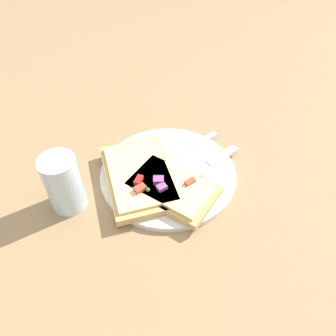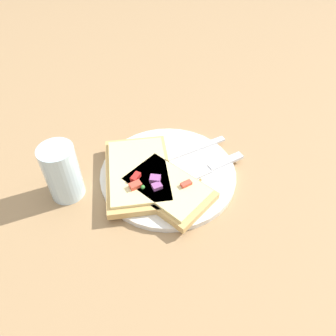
{
  "view_description": "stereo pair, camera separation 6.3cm",
  "coord_description": "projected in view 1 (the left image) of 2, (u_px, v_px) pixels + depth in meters",
  "views": [
    {
      "loc": [
        0.29,
        0.34,
        0.48
      ],
      "look_at": [
        0.0,
        0.0,
        0.02
      ],
      "focal_mm": 35.0,
      "sensor_mm": 36.0,
      "label": 1
    },
    {
      "loc": [
        0.23,
        0.37,
        0.48
      ],
      "look_at": [
        0.0,
        0.0,
        0.02
      ],
      "focal_mm": 35.0,
      "sensor_mm": 36.0,
      "label": 2
    }
  ],
  "objects": [
    {
      "name": "crumb_scatter",
      "position": [
        147.0,
        165.0,
        0.65
      ],
      "size": [
        0.1,
        0.11,
        0.01
      ],
      "color": "tan",
      "rests_on": "plate"
    },
    {
      "name": "pizza_slice_corner",
      "position": [
        171.0,
        188.0,
        0.6
      ],
      "size": [
        0.14,
        0.19,
        0.03
      ],
      "rotation": [
        0.0,
        0.0,
        1.86
      ],
      "color": "tan",
      "rests_on": "plate"
    },
    {
      "name": "drinking_glass",
      "position": [
        63.0,
        184.0,
        0.56
      ],
      "size": [
        0.06,
        0.06,
        0.11
      ],
      "color": "silver",
      "rests_on": "ground"
    },
    {
      "name": "ground_plane",
      "position": [
        168.0,
        176.0,
        0.65
      ],
      "size": [
        4.0,
        4.0,
        0.0
      ],
      "primitive_type": "plane",
      "color": "#9E7A51"
    },
    {
      "name": "knife",
      "position": [
        205.0,
        166.0,
        0.65
      ],
      "size": [
        0.21,
        0.03,
        0.01
      ],
      "rotation": [
        0.0,
        0.0,
        6.24
      ],
      "color": "silver",
      "rests_on": "plate"
    },
    {
      "name": "plate",
      "position": [
        168.0,
        174.0,
        0.65
      ],
      "size": [
        0.27,
        0.27,
        0.01
      ],
      "color": "silver",
      "rests_on": "ground"
    },
    {
      "name": "pizza_slice_main",
      "position": [
        139.0,
        176.0,
        0.62
      ],
      "size": [
        0.19,
        0.22,
        0.03
      ],
      "rotation": [
        0.0,
        0.0,
        4.3
      ],
      "color": "tan",
      "rests_on": "plate"
    },
    {
      "name": "fork",
      "position": [
        169.0,
        157.0,
        0.67
      ],
      "size": [
        0.23,
        0.04,
        0.01
      ],
      "rotation": [
        0.0,
        0.0,
        6.2
      ],
      "color": "silver",
      "rests_on": "plate"
    }
  ]
}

